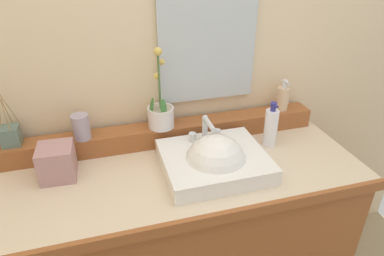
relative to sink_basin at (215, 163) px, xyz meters
name	(u,v)px	position (x,y,z in m)	size (l,w,h in m)	color
wall_back	(154,43)	(-0.14, 0.44, 0.38)	(3.02, 0.20, 2.56)	beige
vanity_cabinet	(180,246)	(-0.14, 0.04, -0.47)	(1.50, 0.59, 0.87)	#99542A
back_ledge	(166,133)	(-0.14, 0.27, 0.01)	(1.42, 0.10, 0.09)	#99542A
sink_basin	(215,163)	(0.00, 0.00, 0.00)	(0.41, 0.36, 0.28)	white
potted_plant	(161,113)	(-0.16, 0.26, 0.12)	(0.12, 0.12, 0.36)	silver
soap_dispenser	(283,98)	(0.43, 0.27, 0.12)	(0.06, 0.06, 0.15)	beige
tumbler_cup	(81,127)	(-0.50, 0.25, 0.11)	(0.07, 0.07, 0.11)	#A193A5
reed_diffuser	(11,135)	(-0.77, 0.27, 0.10)	(0.09, 0.08, 0.25)	slate
lotion_bottle	(271,127)	(0.30, 0.12, 0.06)	(0.06, 0.06, 0.21)	white
tissue_box	(57,162)	(-0.60, 0.13, 0.03)	(0.13, 0.13, 0.13)	#B08182
mirror	(208,45)	(0.07, 0.33, 0.38)	(0.44, 0.02, 0.50)	silver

